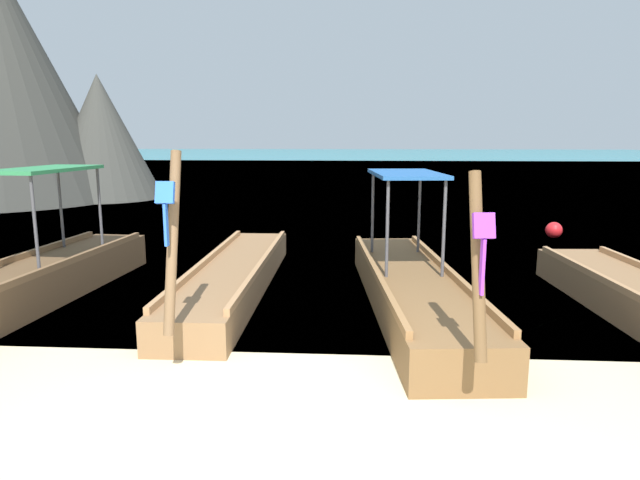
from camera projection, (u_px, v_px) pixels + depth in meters
name	position (u px, v px, depth m)	size (l,w,h in m)	color
ground	(291.00, 437.00, 4.97)	(120.00, 120.00, 0.00)	beige
sea_water	(352.00, 160.00, 65.73)	(120.00, 120.00, 0.00)	#147A89
longtail_boat_turquoise_ribbon	(24.00, 284.00, 8.71)	(1.48, 6.77, 2.58)	brown
longtail_boat_blue_ribbon	(234.00, 276.00, 9.65)	(1.16, 6.73, 2.51)	olive
longtail_boat_violet_ribbon	(412.00, 287.00, 8.66)	(1.79, 6.62, 2.33)	brown
karst_rock	(3.00, 75.00, 22.96)	(11.46, 9.84, 11.04)	#383833
mooring_buoy_near	(554.00, 230.00, 14.69)	(0.43, 0.43, 0.43)	red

